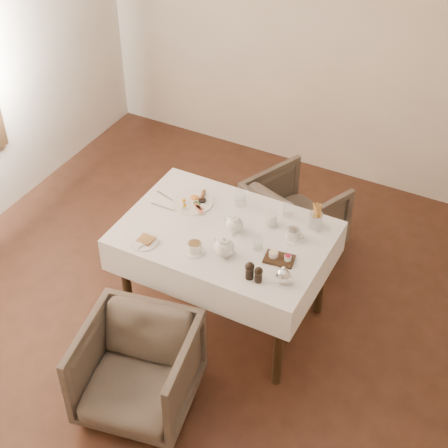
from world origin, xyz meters
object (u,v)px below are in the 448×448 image
table (225,246)px  teapot_centre (234,223)px  breakfast_plate (193,202)px  armchair_far (295,214)px  armchair_near (138,370)px

table → teapot_centre: bearing=30.0°
breakfast_plate → armchair_far: bearing=66.8°
table → armchair_near: (-0.12, -0.86, -0.34)m
table → teapot_centre: (0.05, 0.03, 0.18)m
armchair_near → breakfast_plate: bearing=89.8°
table → armchair_near: size_ratio=1.96×
armchair_far → teapot_centre: size_ratio=4.10×
armchair_near → teapot_centre: size_ratio=4.33×
armchair_near → teapot_centre: (0.17, 0.89, 0.52)m
breakfast_plate → teapot_centre: size_ratio=1.75×
armchair_near → armchair_far: 1.79m
table → armchair_far: size_ratio=2.07×
armchair_near → breakfast_plate: breakfast_plate is taller
breakfast_plate → teapot_centre: teapot_centre is taller
armchair_far → breakfast_plate: bearing=84.3°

